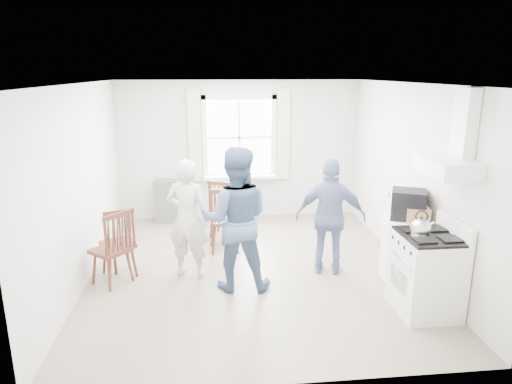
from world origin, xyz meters
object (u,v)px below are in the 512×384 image
object	(u,v)px
windsor_chair_c	(115,241)
person_right	(331,217)
low_cabinet	(406,252)
person_left	(188,219)
windsor_chair_a	(119,236)
gas_stove	(426,272)
stereo_stack	(408,204)
windsor_chair_b	(224,213)
person_mid	(236,219)

from	to	relation	value
windsor_chair_c	person_right	xyz separation A→B (m)	(2.88, 0.10, 0.19)
low_cabinet	person_left	size ratio (longest dim) A/B	0.55
windsor_chair_a	gas_stove	bearing A→B (deg)	-18.83
stereo_stack	person_left	distance (m)	2.91
windsor_chair_a	windsor_chair_b	size ratio (longest dim) A/B	0.95
gas_stove	windsor_chair_b	distance (m)	3.05
gas_stove	windsor_chair_a	size ratio (longest dim) A/B	1.12
low_cabinet	stereo_stack	bearing A→B (deg)	100.47
person_left	person_right	size ratio (longest dim) A/B	1.01
windsor_chair_b	person_right	world-z (taller)	person_right
gas_stove	windsor_chair_b	bearing A→B (deg)	138.29
windsor_chair_b	windsor_chair_c	xyz separation A→B (m)	(-1.45, -0.97, -0.02)
low_cabinet	windsor_chair_a	world-z (taller)	windsor_chair_a
stereo_stack	windsor_chair_a	size ratio (longest dim) A/B	0.54
gas_stove	low_cabinet	world-z (taller)	gas_stove
windsor_chair_a	person_mid	distance (m)	1.64
windsor_chair_c	person_mid	size ratio (longest dim) A/B	0.55
windsor_chair_b	person_left	xyz separation A→B (m)	(-0.52, -0.77, 0.18)
low_cabinet	stereo_stack	xyz separation A→B (m)	(-0.01, 0.05, 0.64)
windsor_chair_b	person_right	distance (m)	1.68
windsor_chair_a	person_left	bearing A→B (deg)	-0.59
gas_stove	person_left	distance (m)	3.08
gas_stove	windsor_chair_a	world-z (taller)	gas_stove
windsor_chair_c	windsor_chair_a	bearing A→B (deg)	86.73
low_cabinet	person_right	xyz separation A→B (m)	(-0.92, 0.46, 0.37)
windsor_chair_c	person_mid	bearing A→B (deg)	-7.74
stereo_stack	person_left	bearing A→B (deg)	169.90
gas_stove	windsor_chair_a	xyz separation A→B (m)	(-3.72, 1.27, 0.13)
gas_stove	person_right	size ratio (longest dim) A/B	0.69
windsor_chair_a	windsor_chair_b	distance (m)	1.63
low_cabinet	windsor_chair_a	distance (m)	3.83
person_left	person_mid	size ratio (longest dim) A/B	0.88
windsor_chair_c	gas_stove	bearing A→B (deg)	-15.80
gas_stove	low_cabinet	bearing A→B (deg)	84.32
person_left	person_right	bearing A→B (deg)	-163.56
stereo_stack	windsor_chair_c	distance (m)	3.83
windsor_chair_c	person_left	xyz separation A→B (m)	(0.94, 0.20, 0.20)
gas_stove	person_left	xyz separation A→B (m)	(-2.79, 1.26, 0.34)
low_cabinet	windsor_chair_b	bearing A→B (deg)	150.49
person_mid	person_right	world-z (taller)	person_mid
low_cabinet	windsor_chair_b	distance (m)	2.70
windsor_chair_a	person_right	size ratio (longest dim) A/B	0.62
gas_stove	low_cabinet	size ratio (longest dim) A/B	1.24
person_left	gas_stove	bearing A→B (deg)	175.07
gas_stove	person_right	distance (m)	1.47
windsor_chair_c	windsor_chair_b	bearing A→B (deg)	33.75
gas_stove	windsor_chair_b	world-z (taller)	gas_stove
windsor_chair_b	low_cabinet	bearing A→B (deg)	-29.51
stereo_stack	windsor_chair_b	xyz separation A→B (m)	(-2.33, 1.28, -0.44)
stereo_stack	person_right	size ratio (longest dim) A/B	0.33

